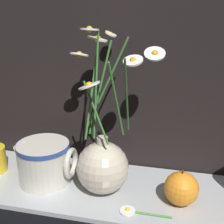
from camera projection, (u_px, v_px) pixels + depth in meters
name	position (u px, v px, depth m)	size (l,w,h in m)	color
ground_plane	(115.00, 192.00, 0.80)	(6.00, 6.00, 0.00)	black
shelf	(115.00, 190.00, 0.80)	(0.84, 0.25, 0.01)	#B2B7BC
vase_with_flowers	(103.00, 163.00, 0.76)	(0.22, 0.20, 0.40)	beige
ceramic_pitcher	(45.00, 161.00, 0.81)	(0.16, 0.14, 0.12)	beige
orange_fruit	(181.00, 188.00, 0.72)	(0.08, 0.08, 0.09)	orange
loose_daisy	(134.00, 212.00, 0.70)	(0.12, 0.04, 0.01)	#4C8E3D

